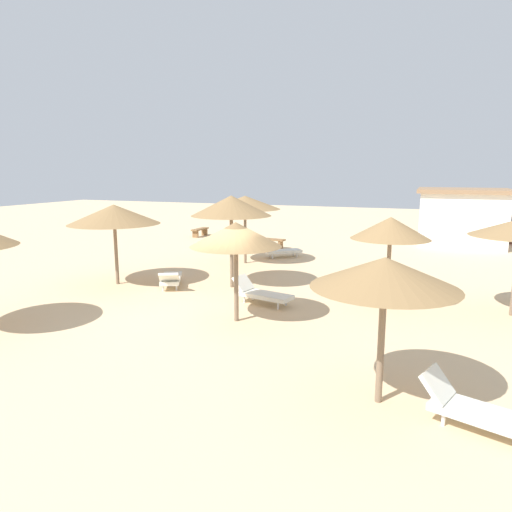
{
  "coord_description": "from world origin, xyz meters",
  "views": [
    {
      "loc": [
        5.35,
        -10.8,
        3.96
      ],
      "look_at": [
        0.0,
        3.0,
        1.2
      ],
      "focal_mm": 32.2,
      "sensor_mm": 36.0,
      "label": 1
    }
  ],
  "objects": [
    {
      "name": "bench_0",
      "position": [
        -7.89,
        13.88,
        0.35
      ],
      "size": [
        0.45,
        1.51,
        0.49
      ],
      "color": "brown",
      "rests_on": "ground"
    },
    {
      "name": "parasol_3",
      "position": [
        -0.98,
        3.24,
        2.8
      ],
      "size": [
        2.71,
        2.71,
        3.15
      ],
      "color": "#75604C",
      "rests_on": "ground"
    },
    {
      "name": "lounger_3",
      "position": [
        0.65,
        1.74,
        0.32
      ],
      "size": [
        1.96,
        1.05,
        0.78
      ],
      "color": "silver",
      "rests_on": "ground"
    },
    {
      "name": "parasol_5",
      "position": [
        4.23,
        2.76,
        2.33
      ],
      "size": [
        2.27,
        2.27,
        2.66
      ],
      "color": "#75604C",
      "rests_on": "ground"
    },
    {
      "name": "beach_cabana",
      "position": [
        6.77,
        16.08,
        1.53
      ],
      "size": [
        4.59,
        4.11,
        3.02
      ],
      "color": "white",
      "rests_on": "ground"
    },
    {
      "name": "bench_2",
      "position": [
        -5.85,
        12.38,
        0.35
      ],
      "size": [
        0.42,
        1.5,
        0.49
      ],
      "color": "brown",
      "rests_on": "ground"
    },
    {
      "name": "parasol_4",
      "position": [
        0.61,
        -0.02,
        2.33
      ],
      "size": [
        2.4,
        2.4,
        2.65
      ],
      "color": "#75604C",
      "rests_on": "ground"
    },
    {
      "name": "parasol_2",
      "position": [
        -4.96,
        2.2,
        2.47
      ],
      "size": [
        3.15,
        3.15,
        2.81
      ],
      "color": "#75604C",
      "rests_on": "ground"
    },
    {
      "name": "lounger_2",
      "position": [
        -2.94,
        2.46,
        0.32
      ],
      "size": [
        1.43,
        1.98,
        0.7
      ],
      "color": "silver",
      "rests_on": "ground"
    },
    {
      "name": "parked_car",
      "position": [
        8.81,
        18.26,
        0.82
      ],
      "size": [
        4.18,
        2.37,
        1.72
      ],
      "color": "#B21E23",
      "rests_on": "ground"
    },
    {
      "name": "parasol_1",
      "position": [
        4.66,
        -3.14,
        2.29
      ],
      "size": [
        2.47,
        2.47,
        2.56
      ],
      "color": "#75604C",
      "rests_on": "ground"
    },
    {
      "name": "lounger_1",
      "position": [
        6.21,
        -3.51,
        0.32
      ],
      "size": [
        1.97,
        1.22,
        0.79
      ],
      "color": "silver",
      "rests_on": "ground"
    },
    {
      "name": "lounger_0",
      "position": [
        -1.16,
        9.1,
        0.32
      ],
      "size": [
        1.85,
        1.68,
        0.77
      ],
      "color": "silver",
      "rests_on": "ground"
    },
    {
      "name": "ground_plane",
      "position": [
        0.0,
        0.0,
        0.0
      ],
      "size": [
        80.0,
        80.0,
        0.0
      ],
      "primitive_type": "plane",
      "color": "#DBBA8C"
    },
    {
      "name": "parasol_0",
      "position": [
        -2.16,
        7.28,
        2.6
      ],
      "size": [
        3.03,
        3.03,
        2.91
      ],
      "color": "#75604C",
      "rests_on": "ground"
    },
    {
      "name": "bench_1",
      "position": [
        -2.43,
        11.44,
        0.35
      ],
      "size": [
        1.54,
        0.58,
        0.49
      ],
      "color": "brown",
      "rests_on": "ground"
    }
  ]
}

